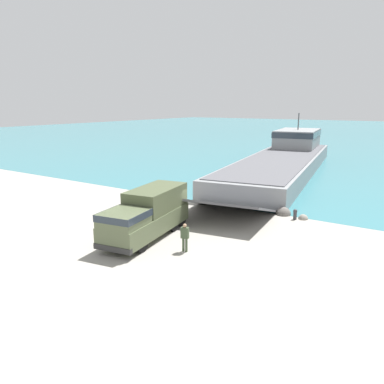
{
  "coord_description": "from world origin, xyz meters",
  "views": [
    {
      "loc": [
        13.03,
        -21.35,
        8.14
      ],
      "look_at": [
        -1.91,
        1.68,
        1.68
      ],
      "focal_mm": 35.0,
      "sensor_mm": 36.0,
      "label": 1
    }
  ],
  "objects_px": {
    "soldier_on_ramp": "(185,236)",
    "military_truck": "(147,214)",
    "mooring_bollard": "(295,214)",
    "landing_craft": "(285,157)"
  },
  "relations": [
    {
      "from": "mooring_bollard",
      "to": "landing_craft",
      "type": "bearing_deg",
      "value": 111.35
    },
    {
      "from": "military_truck",
      "to": "soldier_on_ramp",
      "type": "relative_size",
      "value": 4.61
    },
    {
      "from": "mooring_bollard",
      "to": "soldier_on_ramp",
      "type": "bearing_deg",
      "value": -109.34
    },
    {
      "from": "soldier_on_ramp",
      "to": "military_truck",
      "type": "bearing_deg",
      "value": 63.05
    },
    {
      "from": "military_truck",
      "to": "mooring_bollard",
      "type": "bearing_deg",
      "value": 133.61
    },
    {
      "from": "military_truck",
      "to": "mooring_bollard",
      "type": "height_order",
      "value": "military_truck"
    },
    {
      "from": "landing_craft",
      "to": "soldier_on_ramp",
      "type": "xyz_separation_m",
      "value": [
        4.68,
        -29.75,
        -0.63
      ]
    },
    {
      "from": "landing_craft",
      "to": "military_truck",
      "type": "relative_size",
      "value": 5.4
    },
    {
      "from": "mooring_bollard",
      "to": "military_truck",
      "type": "bearing_deg",
      "value": -127.76
    },
    {
      "from": "landing_craft",
      "to": "mooring_bollard",
      "type": "height_order",
      "value": "landing_craft"
    }
  ]
}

